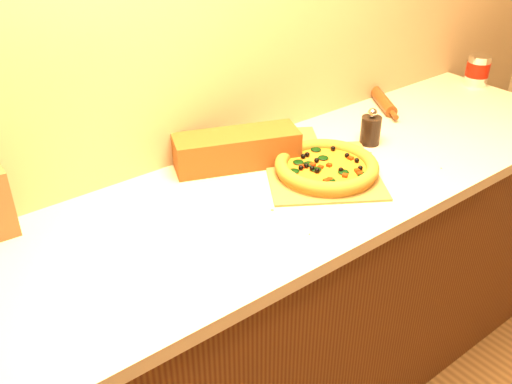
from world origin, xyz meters
name	(u,v)px	position (x,y,z in m)	size (l,w,h in m)	color
cabinet	(239,328)	(0.00, 1.43, 0.43)	(2.80, 0.65, 0.86)	#47200F
countertop	(237,212)	(0.00, 1.43, 0.88)	(2.84, 0.68, 0.04)	beige
pizza_peel	(321,169)	(0.34, 1.44, 0.90)	(0.49, 0.54, 0.01)	brown
pizza	(326,167)	(0.33, 1.40, 0.93)	(0.32, 0.32, 0.05)	#B7862D
pepper_grinder	(371,129)	(0.60, 1.47, 0.95)	(0.07, 0.07, 0.13)	black
rolling_pin	(383,101)	(0.88, 1.67, 0.92)	(0.19, 0.29, 0.05)	#59310F
coffee_canister	(478,70)	(1.37, 1.58, 0.97)	(0.10, 0.10, 0.13)	silver
bread_bag	(237,149)	(0.15, 1.63, 0.95)	(0.39, 0.13, 0.11)	brown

